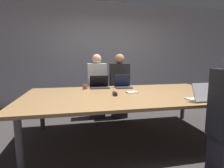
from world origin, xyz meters
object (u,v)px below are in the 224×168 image
Objects in this scene: laptop_near_right at (203,96)px; person_far_midleft at (97,87)px; stapler at (115,94)px; cup_far_midleft at (85,87)px; cup_near_right at (217,96)px; laptop_far_center at (123,84)px; person_far_center at (119,87)px; laptop_far_midleft at (99,84)px.

person_far_midleft reaches higher than laptop_near_right.
stapler is (0.14, -1.18, 0.09)m from person_far_midleft.
cup_far_midleft is at bearing -117.24° from person_far_midleft.
laptop_near_right is 4.00× the size of cup_near_right.
laptop_near_right is 1.21m from stapler.
laptop_near_right is 1.46m from laptop_far_center.
person_far_center is (-0.72, 1.67, -0.13)m from laptop_near_right.
laptop_far_midleft is 0.26× the size of person_far_midleft.
person_far_midleft is 0.62m from cup_far_midleft.
laptop_far_center is 2.08× the size of stapler.
person_far_midleft is at bearing 62.76° from cup_far_midleft.
laptop_far_midleft reaches higher than cup_near_right.
laptop_near_right is at bearing -66.56° from person_far_center.
cup_near_right is at bearing -21.95° from stapler.
laptop_far_center reaches higher than cup_far_midleft.
cup_near_right is 2.09m from cup_far_midleft.
stapler is at bearing -56.71° from cup_far_midleft.
laptop_far_midleft is at bearing 100.72° from stapler.
stapler is at bearing -83.42° from person_far_midleft.
cup_far_midleft is (-0.72, -0.03, -0.03)m from laptop_far_center.
person_far_midleft is (-1.46, 1.70, -0.11)m from cup_near_right.
cup_far_midleft is 0.56× the size of stapler.
laptop_far_midleft is (-0.45, 0.06, -0.00)m from laptop_far_center.
cup_far_midleft is (-1.48, 1.22, -0.03)m from laptop_near_right.
laptop_far_center is at bearing 130.63° from cup_near_right.
laptop_near_right is 1.82m from person_far_center.
stapler is (0.42, -0.63, -0.02)m from cup_far_midleft.
person_far_center reaches higher than cup_near_right.
laptop_near_right reaches higher than laptop_far_midleft.
laptop_near_right is 0.98× the size of laptop_far_midleft.
laptop_far_center is 0.45m from laptop_far_midleft.
laptop_near_right is 1.78m from laptop_far_midleft.
person_far_center reaches higher than stapler.
laptop_near_right is at bearing -168.01° from cup_near_right.
person_far_center is 0.89m from cup_far_midleft.
laptop_far_midleft is (-1.47, 1.25, 0.03)m from cup_near_right.
person_far_center is 0.49m from person_far_midleft.
laptop_far_center is 0.23× the size of person_far_center.
laptop_far_midleft is at bearing -47.29° from laptop_near_right.
stapler is (-0.31, -0.66, -0.05)m from laptop_far_center.
cup_near_right is 1.57m from laptop_far_center.
cup_near_right is 2.25m from person_far_midleft.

